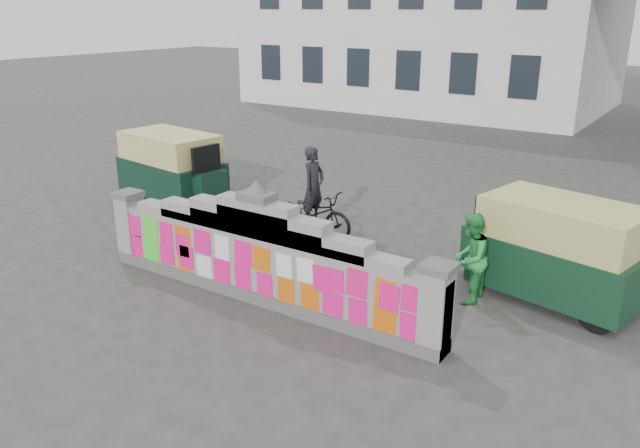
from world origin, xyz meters
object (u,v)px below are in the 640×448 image
object	(u,v)px
cyclist_rider	(314,198)
cyclist_bike	(314,213)
rickshaw_left	(173,167)
pedestrian	(470,258)
rickshaw_right	(555,249)

from	to	relation	value
cyclist_rider	cyclist_bike	bearing A→B (deg)	0.00
rickshaw_left	cyclist_rider	bearing A→B (deg)	6.78
cyclist_bike	cyclist_rider	bearing A→B (deg)	0.00
pedestrian	rickshaw_right	distance (m)	1.37
cyclist_bike	rickshaw_left	distance (m)	4.13
pedestrian	rickshaw_left	world-z (taller)	rickshaw_left
rickshaw_left	rickshaw_right	xyz separation A→B (m)	(8.98, -0.40, -0.01)
rickshaw_left	rickshaw_right	bearing A→B (deg)	5.16
pedestrian	rickshaw_right	world-z (taller)	rickshaw_right
cyclist_rider	rickshaw_right	world-z (taller)	rickshaw_right
pedestrian	cyclist_rider	bearing A→B (deg)	-111.01
cyclist_bike	pedestrian	world-z (taller)	pedestrian
cyclist_bike	cyclist_rider	world-z (taller)	cyclist_rider
rickshaw_left	pedestrian	bearing A→B (deg)	-1.25
cyclist_rider	rickshaw_right	distance (m)	4.88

